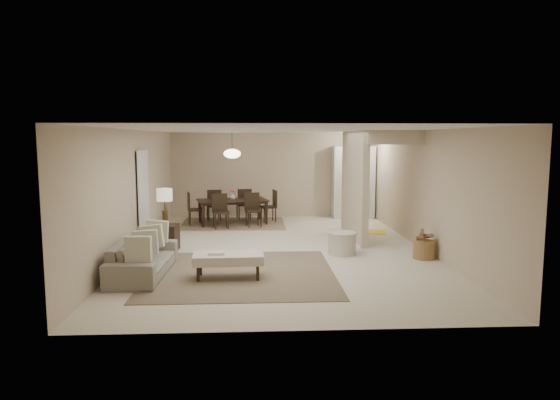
{
  "coord_description": "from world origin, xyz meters",
  "views": [
    {
      "loc": [
        -0.54,
        -10.31,
        2.32
      ],
      "look_at": [
        -0.01,
        0.01,
        1.05
      ],
      "focal_mm": 32.0,
      "sensor_mm": 36.0,
      "label": 1
    }
  ],
  "objects": [
    {
      "name": "vase",
      "position": [
        -1.14,
        3.25,
        0.75
      ],
      "size": [
        0.18,
        0.18,
        0.17
      ],
      "primitive_type": "imported",
      "rotation": [
        0.0,
        0.0,
        0.09
      ],
      "color": "silver",
      "rests_on": "dining_table"
    },
    {
      "name": "pendant_light",
      "position": [
        -1.14,
        3.25,
        1.92
      ],
      "size": [
        0.46,
        0.46,
        0.71
      ],
      "color": "#44331D",
      "rests_on": "ceiling"
    },
    {
      "name": "table_lamp",
      "position": [
        -2.4,
        0.02,
        1.1
      ],
      "size": [
        0.32,
        0.32,
        0.76
      ],
      "color": "#44331D",
      "rests_on": "side_table"
    },
    {
      "name": "round_pouf",
      "position": [
        1.22,
        -0.51,
        0.22
      ],
      "size": [
        0.57,
        0.57,
        0.45
      ],
      "primitive_type": "cylinder",
      "color": "beige",
      "rests_on": "floor"
    },
    {
      "name": "living_rug",
      "position": [
        -0.78,
        -1.86,
        0.01
      ],
      "size": [
        3.2,
        3.2,
        0.01
      ],
      "primitive_type": "cube",
      "color": "brown",
      "rests_on": "floor"
    },
    {
      "name": "side_table",
      "position": [
        -2.4,
        0.02,
        0.27
      ],
      "size": [
        0.53,
        0.53,
        0.54
      ],
      "primitive_type": "cube",
      "rotation": [
        0.0,
        0.0,
        -0.08
      ],
      "color": "black",
      "rests_on": "floor"
    },
    {
      "name": "sofa",
      "position": [
        -2.45,
        -1.86,
        0.3
      ],
      "size": [
        2.08,
        0.86,
        0.6
      ],
      "primitive_type": "imported",
      "rotation": [
        0.0,
        0.0,
        1.54
      ],
      "color": "gray",
      "rests_on": "floor"
    },
    {
      "name": "yellow_mat",
      "position": [
        2.24,
        1.89,
        0.01
      ],
      "size": [
        1.1,
        0.81,
        0.01
      ],
      "primitive_type": "cube",
      "rotation": [
        0.0,
        0.0,
        -0.22
      ],
      "color": "yellow",
      "rests_on": "floor"
    },
    {
      "name": "partition",
      "position": [
        1.8,
        1.25,
        1.25
      ],
      "size": [
        0.15,
        2.5,
        2.5
      ],
      "primitive_type": "cube",
      "color": "#C7B296",
      "rests_on": "floor"
    },
    {
      "name": "wicker_basket",
      "position": [
        2.75,
        -0.95,
        0.18
      ],
      "size": [
        0.52,
        0.52,
        0.36
      ],
      "primitive_type": "cylinder",
      "rotation": [
        0.0,
        0.0,
        0.3
      ],
      "color": "olive",
      "rests_on": "floor"
    },
    {
      "name": "dining_rug",
      "position": [
        -1.14,
        3.25,
        0.01
      ],
      "size": [
        2.8,
        2.1,
        0.01
      ],
      "primitive_type": "cube",
      "color": "#78654A",
      "rests_on": "floor"
    },
    {
      "name": "back_wall",
      "position": [
        0.0,
        4.5,
        1.25
      ],
      "size": [
        6.0,
        0.0,
        6.0
      ],
      "primitive_type": "plane",
      "rotation": [
        1.57,
        0.0,
        0.0
      ],
      "color": "#C7B296",
      "rests_on": "floor"
    },
    {
      "name": "ceiling",
      "position": [
        0.0,
        0.0,
        2.5
      ],
      "size": [
        9.0,
        9.0,
        0.0
      ],
      "primitive_type": "plane",
      "rotation": [
        3.14,
        0.0,
        0.0
      ],
      "color": "white",
      "rests_on": "back_wall"
    },
    {
      "name": "dining_table",
      "position": [
        -1.14,
        3.25,
        0.33
      ],
      "size": [
        2.07,
        1.43,
        0.66
      ],
      "primitive_type": "imported",
      "rotation": [
        0.0,
        0.0,
        0.22
      ],
      "color": "black",
      "rests_on": "dining_rug"
    },
    {
      "name": "pantry_cabinet",
      "position": [
        2.35,
        4.15,
        1.05
      ],
      "size": [
        1.2,
        0.55,
        2.1
      ],
      "primitive_type": "cube",
      "color": "silver",
      "rests_on": "floor"
    },
    {
      "name": "dining_chairs",
      "position": [
        -1.14,
        3.25,
        0.45
      ],
      "size": [
        2.45,
        1.98,
        0.9
      ],
      "color": "black",
      "rests_on": "dining_rug"
    },
    {
      "name": "floor",
      "position": [
        0.0,
        0.0,
        0.0
      ],
      "size": [
        9.0,
        9.0,
        0.0
      ],
      "primitive_type": "plane",
      "color": "beige",
      "rests_on": "ground"
    },
    {
      "name": "left_wall",
      "position": [
        -3.0,
        0.0,
        1.25
      ],
      "size": [
        0.0,
        9.0,
        9.0
      ],
      "primitive_type": "plane",
      "rotation": [
        1.57,
        0.0,
        1.57
      ],
      "color": "#C7B296",
      "rests_on": "floor"
    },
    {
      "name": "ottoman_bench",
      "position": [
        -0.98,
        -2.16,
        0.33
      ],
      "size": [
        1.18,
        0.57,
        0.42
      ],
      "rotation": [
        0.0,
        0.0,
        0.03
      ],
      "color": "beige",
      "rests_on": "living_rug"
    },
    {
      "name": "right_wall",
      "position": [
        3.0,
        0.0,
        1.25
      ],
      "size": [
        0.0,
        9.0,
        9.0
      ],
      "primitive_type": "plane",
      "rotation": [
        1.57,
        0.0,
        -1.57
      ],
      "color": "#C7B296",
      "rests_on": "floor"
    },
    {
      "name": "doorway",
      "position": [
        -2.97,
        0.6,
        1.02
      ],
      "size": [
        0.04,
        0.9,
        2.04
      ],
      "primitive_type": "cube",
      "color": "black",
      "rests_on": "floor"
    },
    {
      "name": "flush_light",
      "position": [
        2.3,
        3.2,
        2.46
      ],
      "size": [
        0.44,
        0.44,
        0.05
      ],
      "primitive_type": "cylinder",
      "color": "white",
      "rests_on": "ceiling"
    }
  ]
}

